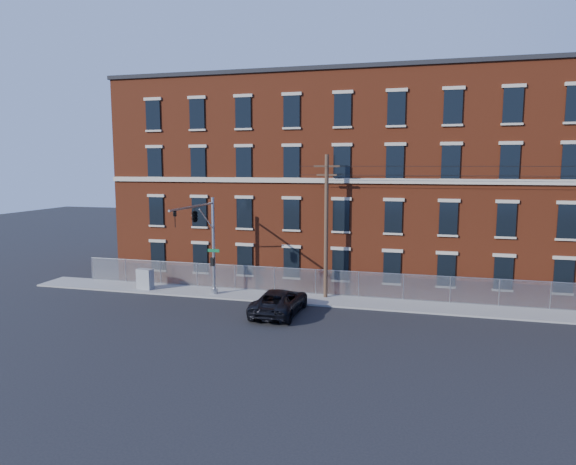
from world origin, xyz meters
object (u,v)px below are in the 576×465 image
Objects in this scene: traffic_signal_mast at (199,225)px; utility_cabinet at (145,279)px; utility_pole_near at (326,224)px; pickup_truck at (279,301)px.

traffic_signal_mast is 7.54m from utility_cabinet.
utility_pole_near is (8.00, 3.42, -0.05)m from traffic_signal_mast.
pickup_truck is at bearing -116.61° from utility_pole_near.
pickup_truck is at bearing -9.00° from traffic_signal_mast.
traffic_signal_mast reaches higher than utility_cabinet.
utility_pole_near reaches higher than pickup_truck.
traffic_signal_mast reaches higher than pickup_truck.
pickup_truck is (-2.17, -4.34, -4.54)m from utility_pole_near.
utility_pole_near is 14.35m from utility_cabinet.
utility_pole_near is 1.74× the size of pickup_truck.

